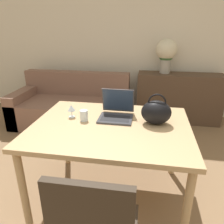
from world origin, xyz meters
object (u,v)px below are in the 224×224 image
Objects in this scene: wine_glass at (71,108)px; flower_vase at (166,53)px; couch at (72,107)px; drinking_glass at (84,115)px; laptop at (117,110)px; handbag at (156,112)px.

flower_vase reaches higher than wine_glass.
drinking_glass is at bearing -65.94° from couch.
drinking_glass is at bearing -153.28° from laptop.
drinking_glass is at bearing -22.25° from wine_glass.
wine_glass is at bearing -69.55° from couch.
handbag is 0.50× the size of flower_vase.
couch is 1.79m from flower_vase.
drinking_glass is 0.15m from wine_glass.
couch is at bearing 124.49° from laptop.
handbag reaches higher than laptop.
laptop reaches higher than drinking_glass.
handbag reaches higher than couch.
drinking_glass is (-0.28, -0.14, -0.02)m from laptop.
laptop is 2.53× the size of wine_glass.
flower_vase is (1.50, 0.43, 0.88)m from couch.
flower_vase reaches higher than drinking_glass.
couch is 2.10m from handbag.
drinking_glass is at bearing -176.11° from handbag.
wine_glass is at bearing 157.75° from drinking_glass.
drinking_glass is 0.80× the size of wine_glass.
drinking_glass is 0.36× the size of handbag.
flower_vase is at bearing 63.95° from wine_glass.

